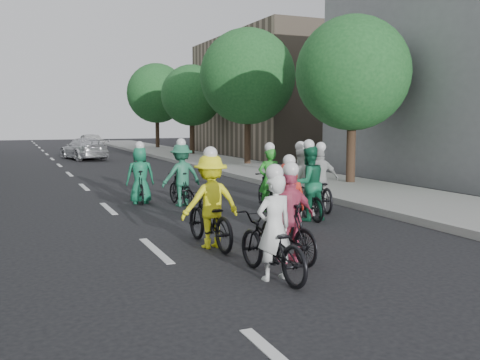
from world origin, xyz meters
TOP-DOWN VIEW (x-y plane):
  - ground at (0.00, 0.00)m, footprint 120.00×120.00m
  - sidewalk_right at (8.00, 10.00)m, footprint 4.00×80.00m
  - curb_right at (6.05, 10.00)m, footprint 0.18×80.00m
  - bldg_se at (16.00, 24.00)m, footprint 10.00×14.00m
  - tree_r_0 at (8.80, 6.60)m, footprint 4.00×4.00m
  - tree_r_1 at (8.80, 15.60)m, footprint 4.80×4.80m
  - tree_r_2 at (8.80, 24.60)m, footprint 4.00×4.00m
  - tree_r_3 at (8.80, 33.60)m, footprint 4.80×4.80m
  - cyclist_0 at (1.16, -2.34)m, footprint 0.79×1.88m
  - cyclist_1 at (4.03, 1.51)m, footprint 0.87×1.56m
  - cyclist_2 at (1.00, -0.12)m, footprint 1.14×1.98m
  - cyclist_3 at (1.85, -1.58)m, footprint 0.92×1.68m
  - cyclist_4 at (2.87, 0.35)m, footprint 0.82×1.74m
  - cyclist_5 at (3.75, 3.01)m, footprint 0.74×1.73m
  - cyclist_6 at (4.12, 2.05)m, footprint 0.87×1.62m
  - cyclist_7 at (1.94, 4.71)m, footprint 1.16×1.59m
  - cyclist_8 at (5.01, 2.59)m, footprint 1.07×2.05m
  - cyclist_9 at (1.00, 5.60)m, footprint 0.83×1.62m
  - follow_car_lead at (1.74, 23.78)m, footprint 2.64×4.73m
  - follow_car_trail at (3.18, 31.94)m, footprint 1.93×4.23m

SIDE VIEW (x-z plane):
  - ground at x=0.00m, z-range 0.00..0.00m
  - sidewalk_right at x=8.00m, z-range 0.00..0.15m
  - curb_right at x=6.05m, z-range 0.00..0.18m
  - cyclist_0 at x=1.16m, z-range -0.29..1.42m
  - cyclist_4 at x=2.87m, z-range -0.26..1.39m
  - cyclist_3 at x=1.85m, z-range -0.22..1.45m
  - cyclist_8 at x=5.01m, z-range -0.27..1.51m
  - cyclist_5 at x=3.75m, z-range -0.27..1.51m
  - follow_car_lead at x=1.74m, z-range 0.00..1.30m
  - cyclist_9 at x=1.00m, z-range -0.23..1.53m
  - cyclist_6 at x=4.12m, z-range -0.26..1.58m
  - cyclist_2 at x=1.00m, z-range -0.25..1.62m
  - follow_car_trail at x=3.18m, z-range 0.00..1.41m
  - cyclist_1 at x=4.03m, z-range -0.22..1.68m
  - cyclist_7 at x=1.94m, z-range -0.20..1.65m
  - tree_r_0 at x=8.80m, z-range 0.98..6.95m
  - tree_r_2 at x=8.80m, z-range 0.98..6.95m
  - bldg_se at x=16.00m, z-range 0.00..8.00m
  - tree_r_1 at x=8.80m, z-range 1.05..7.98m
  - tree_r_3 at x=8.80m, z-range 1.05..7.98m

